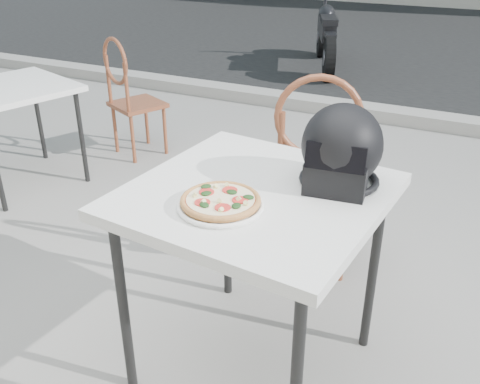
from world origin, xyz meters
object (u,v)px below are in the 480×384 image
at_px(cafe_chair_main, 315,165).
at_px(motorcycle, 326,36).
at_px(helmet, 341,151).
at_px(cafe_chair_side, 129,91).
at_px(plate, 221,206).
at_px(cafe_table_main, 256,209).
at_px(cafe_table_side, 10,95).
at_px(pizza, 221,200).

xyz_separation_m(cafe_chair_main, motorcycle, (-1.32, 4.37, -0.22)).
xyz_separation_m(helmet, cafe_chair_side, (-2.11, 1.51, -0.45)).
bearing_deg(plate, cafe_table_main, 72.84).
distance_m(helmet, cafe_chair_side, 2.64).
xyz_separation_m(cafe_table_main, motorcycle, (-1.35, 5.17, -0.37)).
height_order(cafe_table_side, motorcycle, motorcycle).
distance_m(pizza, cafe_table_side, 2.48).
height_order(plate, cafe_chair_main, cafe_chair_main).
xyz_separation_m(cafe_table_main, cafe_table_side, (-2.27, 0.93, -0.11)).
distance_m(helmet, motorcycle, 5.27).
xyz_separation_m(plate, helmet, (0.31, 0.36, 0.13)).
bearing_deg(cafe_table_main, helmet, 35.34).
relative_size(cafe_table_side, cafe_chair_side, 0.99).
distance_m(plate, pizza, 0.02).
height_order(cafe_chair_main, cafe_chair_side, cafe_chair_main).
height_order(cafe_table_main, motorcycle, motorcycle).
xyz_separation_m(cafe_table_main, helmet, (0.26, 0.18, 0.21)).
bearing_deg(helmet, cafe_chair_side, 137.89).
bearing_deg(cafe_table_side, plate, -26.46).
bearing_deg(helmet, cafe_table_side, 157.06).
relative_size(cafe_table_main, cafe_chair_main, 0.87).
height_order(plate, motorcycle, motorcycle).
relative_size(cafe_table_main, helmet, 2.85).
relative_size(cafe_chair_side, motorcycle, 0.55).
height_order(plate, helmet, helmet).
xyz_separation_m(cafe_table_side, motorcycle, (0.92, 4.24, -0.25)).
bearing_deg(cafe_chair_main, plate, 70.68).
xyz_separation_m(cafe_chair_main, cafe_chair_side, (-1.83, 0.90, -0.09)).
relative_size(pizza, motorcycle, 0.17).
relative_size(cafe_table_main, plate, 2.75).
bearing_deg(cafe_chair_main, cafe_table_side, -21.01).
height_order(cafe_table_main, cafe_chair_side, cafe_chair_side).
distance_m(cafe_chair_main, cafe_table_side, 2.25).
relative_size(cafe_chair_main, motorcycle, 0.63).
xyz_separation_m(cafe_table_main, cafe_chair_main, (-0.03, 0.80, -0.15)).
distance_m(cafe_table_main, cafe_table_side, 2.45).
relative_size(helmet, cafe_table_side, 0.36).
relative_size(cafe_table_main, motorcycle, 0.55).
distance_m(plate, cafe_chair_main, 1.00).
bearing_deg(helmet, pizza, -137.53).
height_order(pizza, cafe_chair_main, cafe_chair_main).
bearing_deg(pizza, helmet, 48.98).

